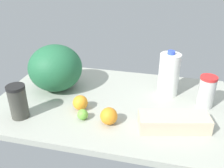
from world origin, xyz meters
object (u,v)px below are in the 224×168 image
at_px(watermelon, 55,68).
at_px(egg_carton, 174,122).
at_px(lime_loose, 83,114).
at_px(tumbler_cup, 207,92).
at_px(milk_jug, 169,74).
at_px(shaker_bottle, 18,102).
at_px(orange_by_jug, 80,103).
at_px(orange_far_back, 109,116).

height_order(watermelon, egg_carton, watermelon).
xyz_separation_m(egg_carton, lime_loose, (0.41, 0.03, -0.01)).
height_order(tumbler_cup, milk_jug, milk_jug).
distance_m(egg_carton, shaker_bottle, 0.71).
relative_size(watermelon, lime_loose, 5.82).
bearing_deg(milk_jug, tumbler_cup, 155.35).
xyz_separation_m(milk_jug, orange_by_jug, (0.41, 0.26, -0.08)).
relative_size(tumbler_cup, orange_by_jug, 2.22).
bearing_deg(tumbler_cup, watermelon, -0.15).
height_order(tumbler_cup, lime_loose, tumbler_cup).
bearing_deg(shaker_bottle, tumbler_cup, -160.59).
bearing_deg(tumbler_cup, lime_loose, 24.34).
relative_size(orange_far_back, orange_by_jug, 1.07).
distance_m(lime_loose, orange_far_back, 0.13).
xyz_separation_m(lime_loose, orange_by_jug, (0.04, -0.08, 0.01)).
bearing_deg(orange_far_back, orange_by_jug, -26.40).
height_order(watermelon, orange_far_back, watermelon).
distance_m(tumbler_cup, orange_far_back, 0.50).
height_order(egg_carton, orange_far_back, orange_far_back).
bearing_deg(orange_by_jug, watermelon, -40.95).
relative_size(watermelon, shaker_bottle, 1.81).
distance_m(egg_carton, orange_by_jug, 0.45).
bearing_deg(shaker_bottle, milk_jug, -149.74).
xyz_separation_m(tumbler_cup, shaker_bottle, (0.85, 0.30, -0.00)).
bearing_deg(orange_by_jug, milk_jug, -147.37).
relative_size(egg_carton, orange_far_back, 3.84).
xyz_separation_m(egg_carton, shaker_bottle, (0.70, 0.08, 0.05)).
bearing_deg(lime_loose, tumbler_cup, -155.66).
relative_size(watermelon, milk_jug, 1.19).
bearing_deg(lime_loose, orange_far_back, 178.12).
distance_m(watermelon, shaker_bottle, 0.31).
relative_size(tumbler_cup, shaker_bottle, 1.01).
xyz_separation_m(egg_carton, orange_by_jug, (0.45, -0.05, 0.00)).
bearing_deg(watermelon, shaker_bottle, 80.48).
xyz_separation_m(watermelon, shaker_bottle, (0.05, 0.30, -0.05)).
distance_m(tumbler_cup, milk_jug, 0.21).
bearing_deg(milk_jug, lime_loose, 42.56).
bearing_deg(tumbler_cup, orange_far_back, 30.70).
height_order(shaker_bottle, lime_loose, shaker_bottle).
distance_m(watermelon, tumbler_cup, 0.80).
bearing_deg(milk_jug, shaker_bottle, 30.26).
relative_size(shaker_bottle, orange_by_jug, 2.19).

